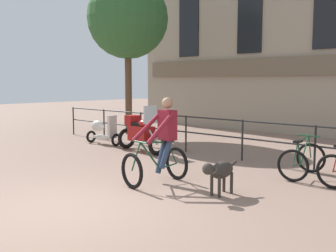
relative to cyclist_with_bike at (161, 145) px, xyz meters
name	(u,v)px	position (x,y,z in m)	size (l,w,h in m)	color
ground_plane	(67,208)	(-0.01, -2.17, -0.76)	(60.00, 60.00, 0.00)	#8E7060
canal_railing	(242,133)	(-0.01, 3.03, -0.05)	(15.05, 0.05, 1.05)	#232326
cyclist_with_bike	(161,145)	(0.00, 0.00, 0.00)	(0.84, 1.26, 1.70)	black
dog	(220,171)	(1.37, 0.06, -0.32)	(0.27, 0.99, 0.63)	#332D28
parked_motorcycle	(141,132)	(-2.84, 2.16, -0.20)	(1.66, 0.81, 1.35)	black
parked_bicycle_near_lamp	(302,160)	(1.87, 2.38, -0.41)	(0.73, 1.15, 0.86)	black
parked_scooter	(102,130)	(-4.77, 2.28, -0.30)	(1.30, 0.48, 0.96)	black
tree_canalside_left	(128,19)	(-6.05, 4.57, 3.62)	(3.05, 3.05, 5.92)	brown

